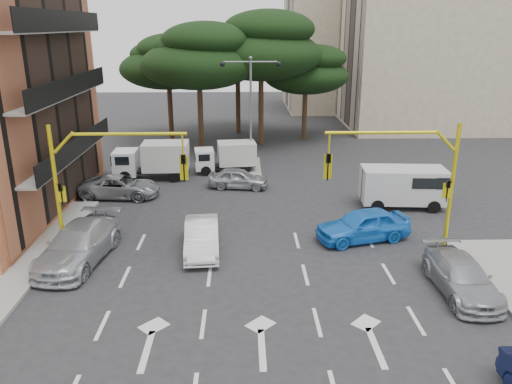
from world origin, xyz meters
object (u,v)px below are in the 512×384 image
at_px(car_silver_wagon, 78,245).
at_px(car_silver_parked, 461,277).
at_px(signal_mast_left, 97,174).
at_px(van_white, 403,187).
at_px(street_lamp_center, 251,94).
at_px(box_truck_a, 152,161).
at_px(box_truck_b, 226,157).
at_px(car_silver_cross_b, 238,178).
at_px(signal_mast_right, 413,171).
at_px(car_silver_cross_a, 120,187).
at_px(car_blue_compact, 363,225).
at_px(car_white_hatch, 202,237).

height_order(car_silver_wagon, car_silver_parked, car_silver_wagon).
distance_m(signal_mast_left, van_white, 16.70).
relative_size(street_lamp_center, car_silver_parked, 1.68).
height_order(signal_mast_left, box_truck_a, signal_mast_left).
bearing_deg(box_truck_b, car_silver_cross_b, -173.42).
bearing_deg(signal_mast_right, car_silver_parked, -73.68).
bearing_deg(box_truck_a, signal_mast_right, -133.66).
bearing_deg(car_silver_cross_a, street_lamp_center, -49.86).
relative_size(signal_mast_right, car_blue_compact, 1.32).
relative_size(car_silver_parked, van_white, 1.00).
bearing_deg(signal_mast_left, street_lamp_center, 64.09).
distance_m(signal_mast_right, signal_mast_left, 13.61).
bearing_deg(van_white, box_truck_a, -107.53).
bearing_deg(signal_mast_right, car_white_hatch, 177.30).
relative_size(signal_mast_left, van_white, 1.29).
bearing_deg(street_lamp_center, car_silver_cross_a, -144.02).
xyz_separation_m(car_silver_cross_b, box_truck_a, (-5.78, 2.22, 0.60)).
xyz_separation_m(signal_mast_right, car_silver_wagon, (-14.59, -0.47, -3.08)).
height_order(car_silver_cross_b, box_truck_b, box_truck_b).
bearing_deg(van_white, car_silver_cross_b, -107.69).
bearing_deg(car_silver_wagon, car_silver_parked, -3.20).
bearing_deg(car_silver_parked, box_truck_a, 132.39).
bearing_deg(signal_mast_left, car_silver_cross_a, 98.29).
bearing_deg(car_silver_cross_b, box_truck_b, 21.57).
xyz_separation_m(car_blue_compact, car_silver_parked, (2.67, -5.07, -0.10)).
height_order(car_silver_wagon, car_silver_cross_a, car_silver_wagon).
bearing_deg(van_white, street_lamp_center, -129.16).
relative_size(car_silver_cross_b, van_white, 0.81).
distance_m(signal_mast_right, car_silver_parked, 4.91).
bearing_deg(car_silver_cross_b, car_white_hatch, 178.18).
xyz_separation_m(car_silver_cross_b, car_silver_parked, (8.72, -13.36, 0.03)).
bearing_deg(signal_mast_left, car_silver_parked, -13.68).
relative_size(car_blue_compact, box_truck_a, 0.90).
height_order(car_silver_cross_a, box_truck_a, box_truck_a).
bearing_deg(car_silver_cross_b, signal_mast_right, -133.97).
height_order(signal_mast_right, street_lamp_center, street_lamp_center).
xyz_separation_m(signal_mast_right, car_silver_parked, (1.04, -3.57, -3.21)).
bearing_deg(car_silver_wagon, box_truck_a, 92.82).
relative_size(car_white_hatch, box_truck_a, 0.86).
height_order(signal_mast_left, car_white_hatch, signal_mast_left).
distance_m(signal_mast_left, car_silver_cross_b, 11.90).
bearing_deg(car_silver_cross_a, car_white_hatch, -140.43).
xyz_separation_m(street_lamp_center, car_silver_cross_a, (-8.00, -5.81, -4.77)).
relative_size(signal_mast_right, signal_mast_left, 1.00).
xyz_separation_m(signal_mast_left, box_truck_b, (5.03, 13.51, -2.82)).
relative_size(car_blue_compact, box_truck_b, 1.06).
distance_m(car_silver_cross_b, box_truck_b, 3.85).
relative_size(signal_mast_right, street_lamp_center, 0.77).
bearing_deg(car_blue_compact, street_lamp_center, -172.73).
bearing_deg(car_silver_cross_b, car_silver_parked, -138.93).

